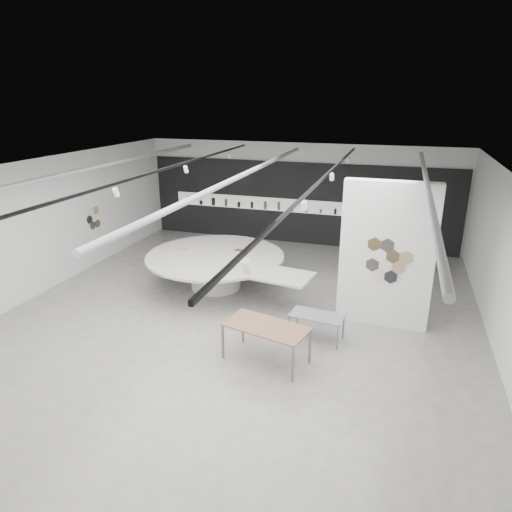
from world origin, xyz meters
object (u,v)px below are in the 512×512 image
(partition_column, at_px, (386,256))
(sample_table_stone, at_px, (317,317))
(kitchen_counter, at_px, (391,242))
(display_island, at_px, (218,267))
(sample_table_wood, at_px, (266,328))

(partition_column, xyz_separation_m, sample_table_stone, (-1.39, -1.29, -1.22))
(kitchen_counter, bearing_deg, display_island, -136.78)
(sample_table_stone, bearing_deg, partition_column, 42.84)
(partition_column, bearing_deg, sample_table_wood, -131.64)
(sample_table_stone, xyz_separation_m, kitchen_counter, (1.43, 6.80, -0.10))
(partition_column, height_order, kitchen_counter, partition_column)
(display_island, bearing_deg, kitchen_counter, 53.30)
(display_island, relative_size, kitchen_counter, 3.24)
(sample_table_wood, xyz_separation_m, sample_table_stone, (0.86, 1.25, -0.20))
(sample_table_wood, xyz_separation_m, kitchen_counter, (2.30, 8.04, -0.30))
(sample_table_wood, distance_m, kitchen_counter, 8.37)
(partition_column, distance_m, sample_table_wood, 3.55)
(partition_column, xyz_separation_m, kitchen_counter, (0.04, 5.51, -1.33))
(kitchen_counter, bearing_deg, partition_column, -91.58)
(kitchen_counter, bearing_deg, sample_table_stone, -103.06)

